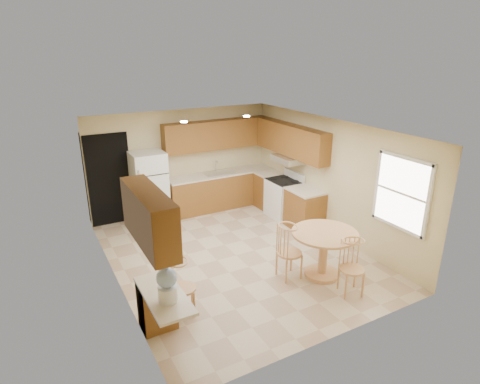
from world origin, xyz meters
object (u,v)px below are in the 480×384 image
stove (284,198)px  chair_table_b (356,265)px  water_crock (167,284)px  chair_desk (185,284)px  refrigerator (150,188)px  dining_table (324,247)px  chair_table_a (293,248)px

stove → chair_table_b: size_ratio=1.16×
water_crock → chair_desk: bearing=52.9°
refrigerator → water_crock: bearing=-103.8°
chair_table_b → chair_desk: chair_table_b is taller
stove → water_crock: bearing=-142.1°
refrigerator → dining_table: size_ratio=1.45×
chair_table_a → chair_desk: bearing=-87.0°
stove → water_crock: water_crock is taller
chair_desk → stove: bearing=140.2°
dining_table → chair_desk: chair_desk is taller
stove → chair_table_a: bearing=-121.6°
stove → chair_desk: size_ratio=1.23×
stove → water_crock: (-3.92, -3.06, 0.55)m
water_crock → chair_table_b: bearing=-4.6°
chair_table_b → chair_desk: (-2.59, 0.84, -0.03)m
chair_table_a → chair_desk: size_ratio=1.12×
stove → chair_desk: 4.26m
refrigerator → stove: size_ratio=1.53×
water_crock → stove: bearing=37.9°
chair_desk → water_crock: bearing=-22.2°
chair_table_a → water_crock: water_crock is taller
chair_table_a → chair_table_b: chair_table_a is taller
refrigerator → chair_desk: (-0.60, -3.68, -0.29)m
refrigerator → water_crock: refrigerator is taller
chair_table_b → water_crock: water_crock is taller
chair_desk → water_crock: water_crock is taller
stove → chair_desk: bearing=-144.7°
dining_table → water_crock: bearing=-170.6°
refrigerator → chair_desk: bearing=-99.2°
chair_table_b → chair_table_a: bearing=-37.1°
dining_table → chair_table_b: size_ratio=1.22×
dining_table → chair_table_b: (0.05, -0.74, 0.02)m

